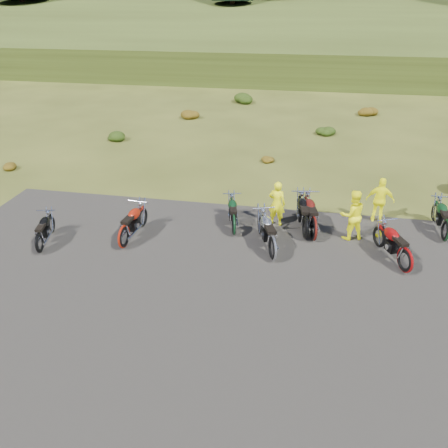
% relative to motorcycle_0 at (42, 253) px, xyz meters
% --- Properties ---
extents(ground, '(300.00, 300.00, 0.00)m').
position_rel_motorcycle_0_xyz_m(ground, '(6.60, 0.56, 0.00)').
color(ground, '#3A4115').
rests_on(ground, ground).
extents(gravel_pad, '(20.00, 12.00, 0.04)m').
position_rel_motorcycle_0_xyz_m(gravel_pad, '(6.60, -1.44, 0.00)').
color(gravel_pad, black).
rests_on(gravel_pad, ground).
extents(hill_slope, '(300.00, 45.97, 9.37)m').
position_rel_motorcycle_0_xyz_m(hill_slope, '(6.60, 50.56, 0.00)').
color(hill_slope, '#323F15').
rests_on(hill_slope, ground).
extents(hill_plateau, '(300.00, 90.00, 9.17)m').
position_rel_motorcycle_0_xyz_m(hill_plateau, '(6.60, 110.56, 0.00)').
color(hill_plateau, '#323F15').
rests_on(hill_plateau, ground).
extents(shrub_0, '(0.77, 0.77, 0.45)m').
position_rel_motorcycle_0_xyz_m(shrub_0, '(-5.40, 6.56, 0.23)').
color(shrub_0, '#66380C').
rests_on(shrub_0, ground).
extents(shrub_1, '(1.03, 1.03, 0.61)m').
position_rel_motorcycle_0_xyz_m(shrub_1, '(-2.50, 11.86, 0.31)').
color(shrub_1, '#1C370D').
rests_on(shrub_1, ground).
extents(shrub_2, '(1.30, 1.30, 0.77)m').
position_rel_motorcycle_0_xyz_m(shrub_2, '(0.40, 17.16, 0.38)').
color(shrub_2, '#66380C').
rests_on(shrub_2, ground).
extents(shrub_3, '(1.56, 1.56, 0.92)m').
position_rel_motorcycle_0_xyz_m(shrub_3, '(3.30, 22.46, 0.46)').
color(shrub_3, '#1C370D').
rests_on(shrub_3, ground).
extents(shrub_4, '(0.77, 0.77, 0.45)m').
position_rel_motorcycle_0_xyz_m(shrub_4, '(6.20, 9.76, 0.23)').
color(shrub_4, '#66380C').
rests_on(shrub_4, ground).
extents(shrub_5, '(1.03, 1.03, 0.61)m').
position_rel_motorcycle_0_xyz_m(shrub_5, '(9.10, 15.06, 0.31)').
color(shrub_5, '#1C370D').
rests_on(shrub_5, ground).
extents(shrub_6, '(1.30, 1.30, 0.77)m').
position_rel_motorcycle_0_xyz_m(shrub_6, '(12.00, 20.36, 0.38)').
color(shrub_6, '#66380C').
rests_on(shrub_6, ground).
extents(motorcycle_0, '(1.06, 1.98, 0.99)m').
position_rel_motorcycle_0_xyz_m(motorcycle_0, '(0.00, 0.00, 0.00)').
color(motorcycle_0, black).
rests_on(motorcycle_0, ground).
extents(motorcycle_1, '(0.88, 2.21, 1.13)m').
position_rel_motorcycle_0_xyz_m(motorcycle_1, '(2.51, 0.77, 0.00)').
color(motorcycle_1, '#981B0B').
rests_on(motorcycle_1, ground).
extents(motorcycle_2, '(1.11, 2.12, 1.06)m').
position_rel_motorcycle_0_xyz_m(motorcycle_2, '(5.84, 2.26, 0.00)').
color(motorcycle_2, black).
rests_on(motorcycle_2, ground).
extents(motorcycle_3, '(1.47, 2.40, 1.19)m').
position_rel_motorcycle_0_xyz_m(motorcycle_3, '(7.26, 0.92, 0.00)').
color(motorcycle_3, '#ADADB2').
rests_on(motorcycle_3, ground).
extents(motorcycle_4, '(1.20, 2.42, 1.21)m').
position_rel_motorcycle_0_xyz_m(motorcycle_4, '(8.49, 2.40, 0.00)').
color(motorcycle_4, '#51120D').
rests_on(motorcycle_4, ground).
extents(motorcycle_5, '(1.12, 2.37, 1.19)m').
position_rel_motorcycle_0_xyz_m(motorcycle_5, '(8.22, 2.44, 0.00)').
color(motorcycle_5, black).
rests_on(motorcycle_5, ground).
extents(motorcycle_6, '(1.50, 2.29, 1.14)m').
position_rel_motorcycle_0_xyz_m(motorcycle_6, '(11.12, 0.95, 0.00)').
color(motorcycle_6, maroon).
rests_on(motorcycle_6, ground).
extents(motorcycle_7, '(0.71, 2.11, 1.11)m').
position_rel_motorcycle_0_xyz_m(motorcycle_7, '(12.77, 3.13, 0.00)').
color(motorcycle_7, '#0E3416').
rests_on(motorcycle_7, ground).
extents(person_middle, '(0.65, 0.49, 1.62)m').
position_rel_motorcycle_0_xyz_m(person_middle, '(7.18, 3.26, 0.81)').
color(person_middle, '#FBFB0D').
rests_on(person_middle, ground).
extents(person_right_a, '(1.00, 0.89, 1.72)m').
position_rel_motorcycle_0_xyz_m(person_right_a, '(9.68, 2.71, 0.86)').
color(person_right_a, '#FBFB0D').
rests_on(person_right_a, ground).
extents(person_right_b, '(1.01, 0.51, 1.65)m').
position_rel_motorcycle_0_xyz_m(person_right_b, '(10.75, 4.17, 0.82)').
color(person_right_b, '#FBFB0D').
rests_on(person_right_b, ground).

